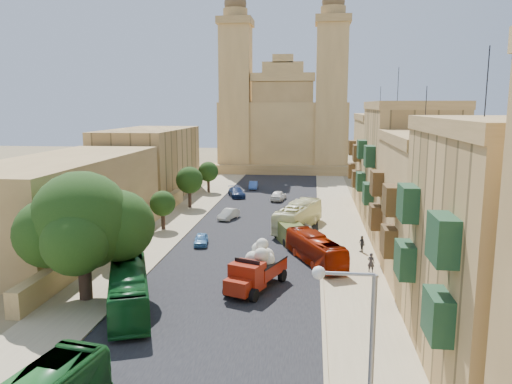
% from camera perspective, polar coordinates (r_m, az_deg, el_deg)
% --- Properties ---
extents(ground, '(260.00, 260.00, 0.00)m').
position_cam_1_polar(ground, '(31.34, -5.61, -15.46)').
color(ground, olive).
extents(road_surface, '(14.00, 140.00, 0.01)m').
position_cam_1_polar(road_surface, '(59.52, 0.44, -3.14)').
color(road_surface, black).
rests_on(road_surface, ground).
extents(sidewalk_east, '(5.00, 140.00, 0.01)m').
position_cam_1_polar(sidewalk_east, '(59.29, 9.62, -3.33)').
color(sidewalk_east, tan).
rests_on(sidewalk_east, ground).
extents(sidewalk_west, '(5.00, 140.00, 0.01)m').
position_cam_1_polar(sidewalk_west, '(61.23, -8.45, -2.88)').
color(sidewalk_west, tan).
rests_on(sidewalk_west, ground).
extents(kerb_east, '(0.25, 140.00, 0.12)m').
position_cam_1_polar(kerb_east, '(59.19, 7.20, -3.23)').
color(kerb_east, tan).
rests_on(kerb_east, ground).
extents(kerb_west, '(0.25, 140.00, 0.12)m').
position_cam_1_polar(kerb_west, '(60.63, -6.16, -2.90)').
color(kerb_west, tan).
rests_on(kerb_west, ground).
extents(townhouse_b, '(9.00, 14.00, 14.90)m').
position_cam_1_polar(townhouse_b, '(40.63, 20.37, -1.72)').
color(townhouse_b, tan).
rests_on(townhouse_b, ground).
extents(townhouse_c, '(9.00, 14.00, 17.40)m').
position_cam_1_polar(townhouse_c, '(53.97, 16.97, 2.53)').
color(townhouse_c, tan).
rests_on(townhouse_c, ground).
extents(townhouse_d, '(9.00, 14.00, 15.90)m').
position_cam_1_polar(townhouse_d, '(67.77, 14.83, 3.40)').
color(townhouse_d, tan).
rests_on(townhouse_d, ground).
extents(west_wall, '(1.00, 40.00, 1.80)m').
position_cam_1_polar(west_wall, '(52.68, -14.44, -4.17)').
color(west_wall, tan).
rests_on(west_wall, ground).
extents(west_building_low, '(10.00, 28.00, 8.40)m').
position_cam_1_polar(west_building_low, '(52.46, -20.99, -0.89)').
color(west_building_low, '#9D7944').
rests_on(west_building_low, ground).
extents(west_building_mid, '(10.00, 22.00, 10.00)m').
position_cam_1_polar(west_building_mid, '(76.09, -12.04, 3.31)').
color(west_building_mid, tan).
rests_on(west_building_mid, ground).
extents(church, '(28.00, 22.50, 36.30)m').
position_cam_1_polar(church, '(106.53, 3.24, 7.75)').
color(church, tan).
rests_on(church, ground).
extents(ficus_tree, '(9.03, 8.31, 9.03)m').
position_cam_1_polar(ficus_tree, '(36.19, -19.16, -3.54)').
color(ficus_tree, '#332219').
rests_on(ficus_tree, ground).
extents(street_tree_a, '(3.27, 3.27, 5.03)m').
position_cam_1_polar(street_tree_a, '(43.98, -15.22, -3.66)').
color(street_tree_a, '#332219').
rests_on(street_tree_a, ground).
extents(street_tree_b, '(2.78, 2.78, 4.28)m').
position_cam_1_polar(street_tree_b, '(55.14, -10.62, -1.32)').
color(street_tree_b, '#332219').
rests_on(street_tree_b, ground).
extents(street_tree_c, '(3.56, 3.56, 5.47)m').
position_cam_1_polar(street_tree_c, '(66.40, -7.62, 1.35)').
color(street_tree_c, '#332219').
rests_on(street_tree_c, ground).
extents(street_tree_d, '(3.13, 3.13, 4.81)m').
position_cam_1_polar(street_tree_d, '(78.03, -5.47, 2.32)').
color(street_tree_d, '#332219').
rests_on(street_tree_d, ground).
extents(streetlamp, '(2.11, 0.44, 8.22)m').
position_cam_1_polar(streetlamp, '(17.74, 11.47, -17.77)').
color(streetlamp, gray).
rests_on(streetlamp, ground).
extents(red_truck, '(4.36, 6.54, 3.62)m').
position_cam_1_polar(red_truck, '(37.08, 0.02, -8.68)').
color(red_truck, maroon).
rests_on(red_truck, ground).
extents(olive_pickup, '(3.45, 5.11, 1.94)m').
position_cam_1_polar(olive_pickup, '(49.74, 3.87, -4.64)').
color(olive_pickup, '#48511E').
rests_on(olive_pickup, ground).
extents(bus_green_north, '(5.84, 10.37, 2.84)m').
position_cam_1_polar(bus_green_north, '(34.54, -14.35, -10.72)').
color(bus_green_north, '#104C1C').
rests_on(bus_green_north, ground).
extents(bus_red_east, '(5.46, 8.83, 2.44)m').
position_cam_1_polar(bus_red_east, '(43.39, 6.79, -6.49)').
color(bus_red_east, '#8C1701').
rests_on(bus_red_east, ground).
extents(bus_cream_east, '(5.25, 10.75, 2.92)m').
position_cam_1_polar(bus_cream_east, '(54.70, 4.86, -2.77)').
color(bus_cream_east, '#FFF9B8').
rests_on(bus_cream_east, ground).
extents(car_blue_a, '(1.78, 3.39, 1.10)m').
position_cam_1_polar(car_blue_a, '(48.93, -6.30, -5.41)').
color(car_blue_a, '#5293CA').
rests_on(car_blue_a, ground).
extents(car_white_a, '(2.30, 3.93, 1.22)m').
position_cam_1_polar(car_white_a, '(59.56, -3.15, -2.55)').
color(car_white_a, beige).
rests_on(car_white_a, ground).
extents(car_cream, '(3.72, 5.42, 1.38)m').
position_cam_1_polar(car_cream, '(53.90, 4.63, -3.80)').
color(car_cream, '#BEB295').
rests_on(car_cream, ground).
extents(car_dkblue, '(3.49, 5.27, 1.42)m').
position_cam_1_polar(car_dkblue, '(73.95, -2.24, -0.03)').
color(car_dkblue, navy).
rests_on(car_dkblue, ground).
extents(car_white_b, '(2.34, 4.42, 1.43)m').
position_cam_1_polar(car_white_b, '(71.30, 2.57, -0.39)').
color(car_white_b, white).
rests_on(car_white_b, ground).
extents(car_blue_b, '(1.52, 3.79, 1.23)m').
position_cam_1_polar(car_blue_b, '(81.10, -0.31, 0.79)').
color(car_blue_b, '#4870C7').
rests_on(car_blue_b, ground).
extents(pedestrian_a, '(0.69, 0.58, 1.62)m').
position_cam_1_polar(pedestrian_a, '(41.89, 13.01, -7.87)').
color(pedestrian_a, '#2B2A2D').
rests_on(pedestrian_a, ground).
extents(pedestrian_c, '(0.74, 1.00, 1.57)m').
position_cam_1_polar(pedestrian_c, '(47.26, 12.00, -5.82)').
color(pedestrian_c, '#353536').
rests_on(pedestrian_c, ground).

